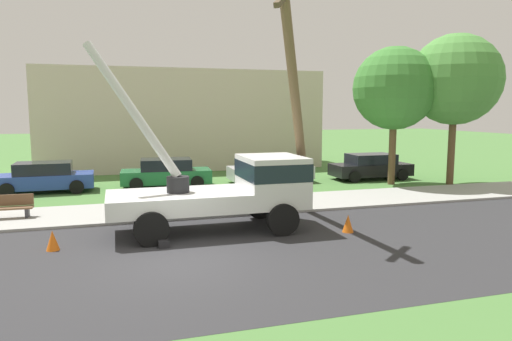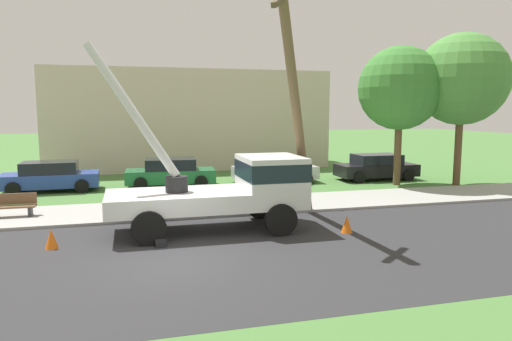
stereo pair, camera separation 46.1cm
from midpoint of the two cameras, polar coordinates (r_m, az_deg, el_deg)
The scene contains 15 objects.
ground_plane at distance 24.20m, azimuth -13.39°, elevation -1.97°, with size 120.00×120.00×0.00m, color #477538.
road_asphalt at distance 12.54m, azimuth -9.95°, elevation -10.60°, with size 80.00×8.53×0.01m, color #2B2B2D.
sidewalk_strip at distance 18.30m, azimuth -12.23°, elevation -4.77°, with size 80.00×3.47×0.10m, color #9E9E99.
utility_truck at distance 15.12m, azimuth -3.63°, elevation -1.92°, with size 6.76×3.20×5.98m.
leaning_utility_pole at distance 15.77m, azimuth 3.96°, elevation 8.69°, with size 2.79×3.67×8.27m.
traffic_cone_ahead at distance 15.14m, azimuth 10.28°, elevation -6.37°, with size 0.36×0.36×0.56m, color orange.
traffic_cone_behind at distance 14.28m, azimuth -24.38°, elevation -7.77°, with size 0.36×0.36×0.56m, color orange.
parked_sedan_blue at distance 24.17m, azimuth -24.89°, elevation -0.76°, with size 4.44×2.09×1.42m.
parked_sedan_green at distance 23.94m, azimuth -11.42°, elevation -0.29°, with size 4.51×2.20×1.42m.
parked_sedan_silver at distance 24.90m, azimuth 1.23°, elevation 0.15°, with size 4.41×2.03×1.42m.
parked_sedan_black at distance 26.80m, azimuth 13.31°, elevation 0.47°, with size 4.43×2.06×1.42m.
park_bench at distance 18.64m, azimuth -28.55°, elevation -3.99°, with size 1.60×0.45×0.90m.
roadside_tree_near at distance 26.10m, azimuth 22.61°, elevation 10.15°, with size 4.59×4.59×7.67m.
roadside_tree_far at distance 25.12m, azimuth 16.01°, elevation 9.55°, with size 4.22×4.22×7.05m.
lowrise_building_backdrop at distance 32.34m, azimuth -9.39°, elevation 6.14°, with size 18.00×6.00×6.40m, color beige.
Camera 1 is at (-1.58, -11.79, 3.85)m, focal length 32.85 mm.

